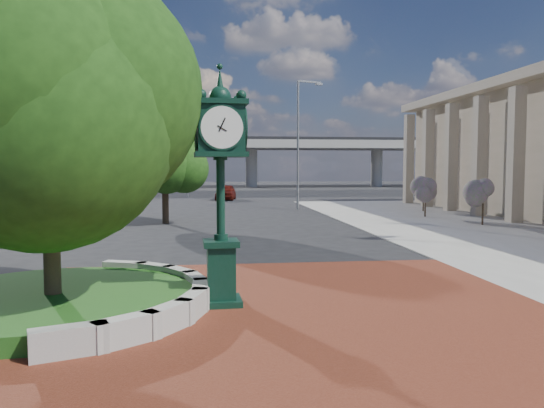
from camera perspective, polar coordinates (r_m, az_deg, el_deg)
The scene contains 14 objects.
ground at distance 12.44m, azimuth 0.76°, elevation -10.74°, with size 200.00×200.00×0.00m, color black.
plaza at distance 11.48m, azimuth 1.44°, elevation -11.90°, with size 12.00×12.00×0.04m, color maroon.
planter_wall at distance 12.32m, azimuth -12.00°, elevation -9.67°, with size 2.96×6.77×0.54m.
grass_bed at distance 12.75m, azimuth -22.47°, elevation -9.75°, with size 6.10×6.10×0.40m, color #1A4213.
overpass at distance 82.00m, azimuth -5.88°, elevation 6.38°, with size 90.00×12.00×7.50m.
tree_planter at distance 12.41m, azimuth -22.91°, elevation 6.28°, with size 5.20×5.20×6.33m.
tree_street at distance 30.02m, azimuth -11.45°, elevation 4.09°, with size 4.40×4.40×5.45m.
post_clock at distance 11.96m, azimuth -5.56°, elevation 2.94°, with size 1.17×1.17×5.36m.
parked_car at distance 50.90m, azimuth -5.01°, elevation 1.29°, with size 1.75×4.35×1.48m, color #51120B.
street_lamp_near at distance 39.29m, azimuth 3.10°, elevation 7.50°, with size 2.04×0.91×9.46m.
street_lamp_far at distance 55.33m, azimuth -8.91°, elevation 6.32°, with size 1.99×0.90×9.24m.
shrub_near at distance 30.62m, azimuth 21.76°, elevation 0.80°, with size 1.20×1.20×2.20m.
shrub_mid at distance 34.50m, azimuth 16.18°, elevation 1.26°, with size 1.20×1.20×2.20m.
shrub_far at distance 38.79m, azimuth 15.99°, elevation 1.55°, with size 1.20×1.20×2.20m.
Camera 1 is at (-1.59, -11.92, 3.17)m, focal length 35.00 mm.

